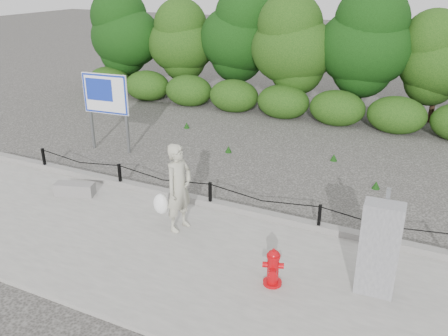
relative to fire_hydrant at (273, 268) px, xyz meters
name	(u,v)px	position (x,y,z in m)	size (l,w,h in m)	color
ground	(210,210)	(-2.27, 2.09, -0.41)	(90.00, 90.00, 0.00)	#2D2B28
sidewalk	(163,252)	(-2.27, 0.09, -0.37)	(14.00, 4.00, 0.08)	gray
curb	(211,203)	(-2.27, 2.14, -0.26)	(14.00, 0.22, 0.14)	slate
chain_barrier	(210,192)	(-2.27, 2.09, 0.05)	(10.06, 0.06, 0.60)	black
treeline	(326,44)	(-2.15, 11.02, 2.15)	(20.33, 3.70, 4.56)	black
fire_hydrant	(273,268)	(0.00, 0.00, 0.00)	(0.41, 0.41, 0.69)	#B4060C
pedestrian	(178,189)	(-2.41, 0.96, 0.57)	(0.79, 0.74, 1.85)	#A8A690
concrete_block	(75,189)	(-5.46, 1.23, -0.18)	(0.93, 0.33, 0.30)	slate
utility_cabinet	(379,249)	(1.58, 0.56, 0.49)	(0.64, 0.46, 1.80)	#98979A
advertising_sign	(106,97)	(-6.73, 4.17, 1.23)	(1.45, 0.23, 2.33)	slate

